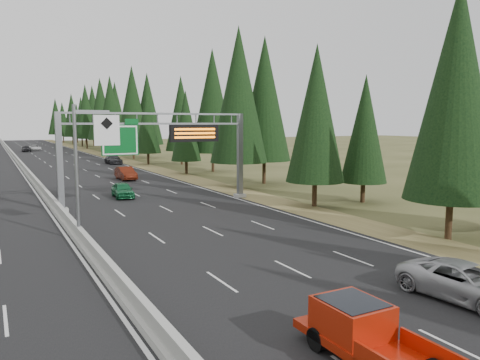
{
  "coord_description": "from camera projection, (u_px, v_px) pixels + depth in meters",
  "views": [
    {
      "loc": [
        -4.43,
        -3.36,
        6.99
      ],
      "look_at": [
        8.14,
        20.0,
        3.77
      ],
      "focal_mm": 35.0,
      "sensor_mm": 36.0,
      "label": 1
    }
  ],
  "objects": [
    {
      "name": "road",
      "position": [
        21.0,
        166.0,
        75.79
      ],
      "size": [
        32.0,
        260.0,
        0.08
      ],
      "primitive_type": "cube",
      "color": "black",
      "rests_on": "ground"
    },
    {
      "name": "shoulder_right",
      "position": [
        130.0,
        162.0,
        84.17
      ],
      "size": [
        3.6,
        260.0,
        0.06
      ],
      "primitive_type": "cube",
      "color": "olive",
      "rests_on": "ground"
    },
    {
      "name": "median_barrier",
      "position": [
        21.0,
        164.0,
        75.75
      ],
      "size": [
        0.7,
        260.0,
        0.85
      ],
      "color": "#9C9B96",
      "rests_on": "road"
    },
    {
      "name": "sign_gantry",
      "position": [
        166.0,
        144.0,
        39.91
      ],
      "size": [
        16.75,
        0.98,
        7.8
      ],
      "color": "slate",
      "rests_on": "road"
    },
    {
      "name": "hov_sign_pole",
      "position": [
        87.0,
        162.0,
        27.39
      ],
      "size": [
        2.8,
        0.5,
        8.0
      ],
      "color": "slate",
      "rests_on": "road"
    },
    {
      "name": "tree_row_right",
      "position": [
        159.0,
        108.0,
        81.64
      ],
      "size": [
        12.09,
        244.12,
        18.68
      ],
      "color": "black",
      "rests_on": "ground"
    },
    {
      "name": "silver_minivan",
      "position": [
        466.0,
        282.0,
        18.27
      ],
      "size": [
        2.95,
        5.49,
        1.46
      ],
      "primitive_type": "imported",
      "rotation": [
        0.0,
        0.0,
        0.1
      ],
      "color": "#9E9EA2",
      "rests_on": "road"
    },
    {
      "name": "red_pickup",
      "position": [
        361.0,
        330.0,
        13.63
      ],
      "size": [
        1.83,
        5.13,
        1.67
      ],
      "color": "black",
      "rests_on": "road"
    },
    {
      "name": "car_ahead_green",
      "position": [
        123.0,
        190.0,
        43.75
      ],
      "size": [
        2.0,
        4.3,
        1.42
      ],
      "primitive_type": "imported",
      "rotation": [
        0.0,
        0.0,
        -0.08
      ],
      "color": "#176437",
      "rests_on": "road"
    },
    {
      "name": "car_ahead_dkred",
      "position": [
        126.0,
        173.0,
        57.56
      ],
      "size": [
        1.74,
        4.83,
        1.59
      ],
      "primitive_type": "imported",
      "rotation": [
        0.0,
        0.0,
        0.01
      ],
      "color": "#51180B",
      "rests_on": "road"
    },
    {
      "name": "car_ahead_dkgrey",
      "position": [
        113.0,
        159.0,
        79.97
      ],
      "size": [
        2.21,
        5.36,
        1.55
      ],
      "primitive_type": "imported",
      "rotation": [
        0.0,
        0.0,
        0.01
      ],
      "color": "black",
      "rests_on": "road"
    },
    {
      "name": "car_ahead_white",
      "position": [
        35.0,
        148.0,
        118.85
      ],
      "size": [
        2.8,
        5.42,
        1.46
      ],
      "primitive_type": "imported",
      "rotation": [
        0.0,
        0.0,
        0.07
      ],
      "color": "silver",
      "rests_on": "road"
    },
    {
      "name": "car_ahead_far",
      "position": [
        26.0,
        149.0,
        114.01
      ],
      "size": [
        1.99,
        4.64,
        1.56
      ],
      "primitive_type": "imported",
      "rotation": [
        0.0,
        0.0,
        0.03
      ],
      "color": "black",
      "rests_on": "road"
    }
  ]
}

